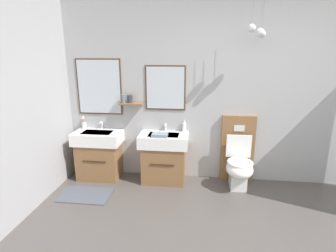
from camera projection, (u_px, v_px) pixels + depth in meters
The scene contains 10 objects.
wall_back at pixel (242, 94), 3.82m from camera, with size 5.44×0.45×2.58m.
bath_mat at pixel (86, 195), 3.62m from camera, with size 0.68×0.44×0.01m, color #474C56.
vanity_sink_left at pixel (99, 153), 4.07m from camera, with size 0.71×0.45×0.73m.
tap_on_left_sink at pixel (101, 124), 4.12m from camera, with size 0.03×0.13×0.11m.
vanity_sink_right at pixel (164, 156), 3.96m from camera, with size 0.71×0.45×0.73m.
tap_on_right_sink at pixel (165, 126), 4.00m from camera, with size 0.03×0.13×0.11m.
toilet at pixel (238, 161), 3.82m from camera, with size 0.48×0.62×1.00m.
toothbrush_cup at pixel (84, 125), 4.14m from camera, with size 0.07×0.07×0.19m.
soap_dispenser at pixel (184, 127), 3.96m from camera, with size 0.06×0.06×0.17m.
folded_hand_towel at pixel (160, 135), 3.74m from camera, with size 0.22×0.16×0.04m, color gray.
Camera 1 is at (-0.61, -1.90, 1.87)m, focal length 28.55 mm.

